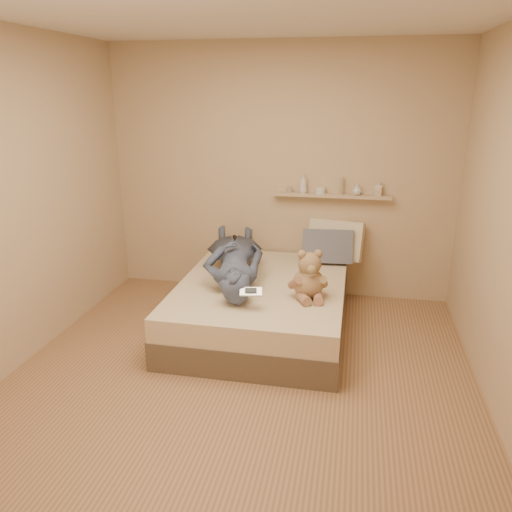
% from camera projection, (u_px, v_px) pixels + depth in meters
% --- Properties ---
extents(room, '(3.80, 3.80, 3.80)m').
position_uv_depth(room, '(237.00, 216.00, 3.42)').
color(room, '#9B7150').
rests_on(room, ground).
extents(bed, '(1.50, 1.90, 0.45)m').
position_uv_depth(bed, '(262.00, 305.00, 4.63)').
color(bed, brown).
rests_on(bed, floor).
extents(game_console, '(0.19, 0.11, 0.06)m').
position_uv_depth(game_console, '(251.00, 292.00, 3.95)').
color(game_console, '#B9BCC0').
rests_on(game_console, bed).
extents(teddy_bear, '(0.34, 0.35, 0.43)m').
position_uv_depth(teddy_bear, '(309.00, 278.00, 4.17)').
color(teddy_bear, '#9F8157').
rests_on(teddy_bear, bed).
extents(dark_plush, '(0.17, 0.17, 0.26)m').
position_uv_depth(dark_plush, '(238.00, 249.00, 5.17)').
color(dark_plush, black).
rests_on(dark_plush, bed).
extents(pillow_cream, '(0.59, 0.36, 0.43)m').
position_uv_depth(pillow_cream, '(336.00, 240.00, 5.15)').
color(pillow_cream, beige).
rests_on(pillow_cream, bed).
extents(pillow_grey, '(0.52, 0.29, 0.37)m').
position_uv_depth(pillow_grey, '(327.00, 247.00, 5.04)').
color(pillow_grey, slate).
rests_on(pillow_grey, bed).
extents(person, '(0.91, 1.62, 0.37)m').
position_uv_depth(person, '(234.00, 258.00, 4.66)').
color(person, '#425068').
rests_on(person, bed).
extents(wall_shelf, '(1.20, 0.12, 0.03)m').
position_uv_depth(wall_shelf, '(332.00, 195.00, 5.09)').
color(wall_shelf, tan).
rests_on(wall_shelf, wall_back).
extents(shelf_bottles, '(0.96, 0.13, 0.20)m').
position_uv_depth(shelf_bottles, '(335.00, 187.00, 5.06)').
color(shelf_bottles, '#A49A8C').
rests_on(shelf_bottles, wall_shelf).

